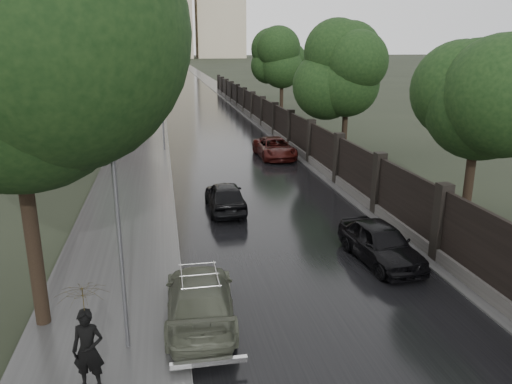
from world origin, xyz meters
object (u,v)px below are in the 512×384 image
at_px(lamp_post, 120,248).
at_px(traffic_light, 163,117).
at_px(tree_right_c, 282,68).
at_px(hatchback_left, 225,196).
at_px(car_right_near, 381,243).
at_px(pedestrian_umbrella, 84,308).
at_px(tree_left_near, 10,73).
at_px(car_right_far, 275,148).
at_px(tree_left_far, 109,71).
at_px(tree_right_b, 347,79).
at_px(volga_sedan, 200,299).
at_px(tree_right_a, 479,102).

bearing_deg(lamp_post, traffic_light, 87.32).
relative_size(tree_right_c, hatchback_left, 1.79).
distance_m(car_right_near, pedestrian_umbrella, 10.19).
height_order(tree_left_near, car_right_far, tree_left_near).
relative_size(tree_left_near, lamp_post, 1.79).
height_order(car_right_near, pedestrian_umbrella, pedestrian_umbrella).
distance_m(tree_left_far, traffic_light, 6.84).
bearing_deg(tree_right_b, traffic_light, 165.76).
bearing_deg(tree_left_near, car_right_far, 61.23).
distance_m(tree_right_b, pedestrian_umbrella, 25.91).
distance_m(volga_sedan, car_right_near, 6.77).
bearing_deg(lamp_post, tree_right_a, 26.74).
bearing_deg(car_right_near, hatchback_left, 119.32).
bearing_deg(traffic_light, car_right_far, -24.49).
xyz_separation_m(traffic_light, volga_sedan, (0.70, -22.38, -1.76)).
distance_m(tree_right_c, car_right_far, 19.31).
relative_size(tree_right_a, car_right_near, 1.77).
bearing_deg(tree_left_far, tree_right_c, 32.83).
relative_size(tree_right_a, tree_right_c, 1.00).
bearing_deg(hatchback_left, tree_right_b, -131.85).
bearing_deg(car_right_near, volga_sedan, -162.72).
height_order(tree_left_far, hatchback_left, tree_left_far).
height_order(lamp_post, pedestrian_umbrella, lamp_post).
relative_size(tree_left_near, tree_left_far, 1.24).
bearing_deg(hatchback_left, tree_right_a, 158.84).
height_order(tree_right_a, lamp_post, tree_right_a).
bearing_deg(pedestrian_umbrella, volga_sedan, 56.61).
bearing_deg(car_right_far, tree_right_c, 73.56).
distance_m(tree_left_near, lamp_post, 4.60).
bearing_deg(tree_left_near, volga_sedan, -5.48).
relative_size(tree_right_b, car_right_near, 1.77).
xyz_separation_m(tree_left_near, car_right_far, (10.32, 18.80, -5.77)).
height_order(tree_right_a, car_right_far, tree_right_a).
distance_m(tree_right_a, car_right_far, 15.22).
xyz_separation_m(tree_right_c, car_right_far, (-4.78, -18.20, -4.30)).
relative_size(tree_right_b, tree_right_c, 1.00).
bearing_deg(pedestrian_umbrella, traffic_light, 96.97).
bearing_deg(hatchback_left, car_right_far, -113.97).
xyz_separation_m(tree_right_c, volga_sedan, (-11.10, -37.38, -4.32)).
distance_m(hatchback_left, car_right_near, 7.72).
bearing_deg(pedestrian_umbrella, lamp_post, 75.83).
height_order(tree_right_a, traffic_light, tree_right_a).
height_order(traffic_light, car_right_far, traffic_light).
xyz_separation_m(tree_left_near, volga_sedan, (4.00, -0.38, -5.78)).
relative_size(tree_right_b, traffic_light, 1.75).
xyz_separation_m(tree_right_a, car_right_near, (-4.87, -2.74, -4.28)).
bearing_deg(car_right_near, lamp_post, -160.63).
relative_size(tree_left_far, car_right_near, 1.87).
bearing_deg(tree_left_far, tree_left_near, -89.15).
height_order(tree_right_b, hatchback_left, tree_right_b).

